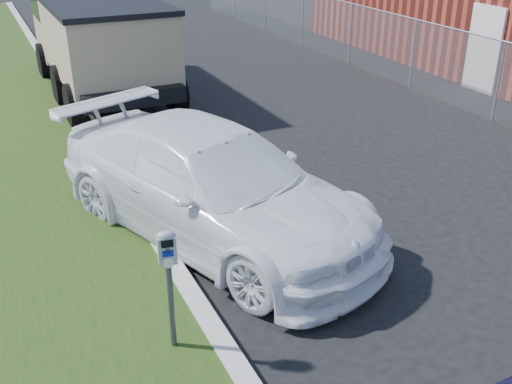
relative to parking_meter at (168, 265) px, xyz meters
name	(u,v)px	position (x,y,z in m)	size (l,w,h in m)	color
ground	(379,267)	(3.09, 0.49, -1.17)	(120.00, 120.00, 0.00)	black
chainlink_fence	(415,41)	(9.09, 7.49, 0.09)	(0.06, 30.06, 30.00)	slate
parking_meter	(168,265)	(0.00, 0.00, 0.00)	(0.22, 0.16, 1.43)	#3F4247
white_wagon	(209,182)	(1.36, 2.44, -0.36)	(2.27, 5.59, 1.62)	white
dump_truck	(97,36)	(1.49, 10.67, 0.28)	(2.69, 6.62, 2.58)	black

